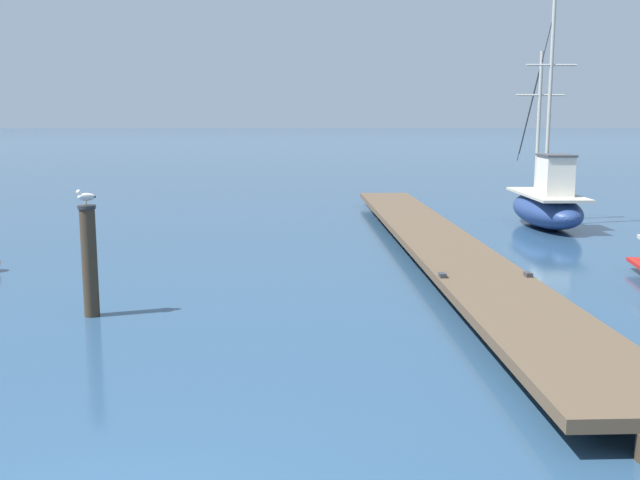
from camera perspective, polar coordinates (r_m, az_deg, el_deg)
floating_dock at (r=18.16m, az=9.15°, el=-0.17°), size 2.39×21.95×0.53m
fishing_boat_1 at (r=23.77m, az=17.11°, el=2.69°), size 1.70×5.74×6.79m
mooring_piling at (r=13.12m, az=-17.34°, el=-1.42°), size 0.30×0.30×1.91m
perched_seagull at (r=12.97m, az=-17.55°, el=3.22°), size 0.38×0.19×0.27m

